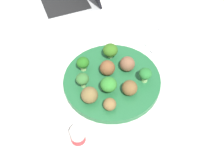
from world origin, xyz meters
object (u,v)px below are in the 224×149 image
(broccoli_floret_back_right, at_px, (109,85))
(broccoli_floret_mid_right, at_px, (110,50))
(meatball_front_right, at_px, (130,88))
(yogurt_bottle, at_px, (78,137))
(broccoli_floret_near_rim, at_px, (145,74))
(broccoli_floret_front_right, at_px, (83,63))
(meatball_far_rim, at_px, (90,95))
(napkin, at_px, (160,39))
(meatball_near_rim, at_px, (127,64))
(meatball_mid_left, at_px, (107,68))
(knife, at_px, (166,39))
(meatball_center, at_px, (110,104))
(fork, at_px, (157,34))
(plate, at_px, (112,81))
(broccoli_floret_front_left, at_px, (83,79))

(broccoli_floret_back_right, distance_m, broccoli_floret_mid_right, 0.13)
(meatball_front_right, height_order, yogurt_bottle, yogurt_bottle)
(broccoli_floret_near_rim, height_order, yogurt_bottle, yogurt_bottle)
(broccoli_floret_back_right, bearing_deg, broccoli_floret_front_right, 82.21)
(meatball_far_rim, xyz_separation_m, yogurt_bottle, (-0.11, -0.06, -0.01))
(yogurt_bottle, bearing_deg, broccoli_floret_near_rim, -3.98)
(meatball_far_rim, xyz_separation_m, napkin, (0.34, -0.01, -0.04))
(meatball_near_rim, bearing_deg, broccoli_floret_back_right, -174.36)
(meatball_mid_left, xyz_separation_m, knife, (0.24, -0.05, -0.03))
(meatball_center, distance_m, fork, 0.34)
(plate, height_order, meatball_mid_left, meatball_mid_left)
(broccoli_floret_front_right, height_order, broccoli_floret_mid_right, broccoli_floret_mid_right)
(meatball_center, xyz_separation_m, napkin, (0.32, 0.05, -0.03))
(broccoli_floret_front_right, xyz_separation_m, meatball_near_rim, (0.08, -0.10, -0.01))
(broccoli_floret_near_rim, xyz_separation_m, meatball_front_right, (-0.06, 0.01, -0.01))
(broccoli_floret_back_right, height_order, broccoli_floret_mid_right, same)
(broccoli_floret_front_left, relative_size, knife, 0.32)
(broccoli_floret_front_right, height_order, napkin, broccoli_floret_front_right)
(meatball_center, height_order, yogurt_bottle, yogurt_bottle)
(fork, bearing_deg, napkin, -116.10)
(meatball_center, bearing_deg, napkin, 8.65)
(broccoli_floret_front_right, height_order, meatball_far_rim, meatball_far_rim)
(broccoli_floret_mid_right, distance_m, napkin, 0.19)
(broccoli_floret_near_rim, bearing_deg, napkin, 19.63)
(meatball_front_right, relative_size, yogurt_bottle, 0.58)
(broccoli_floret_back_right, height_order, broccoli_floret_near_rim, same)
(broccoli_floret_front_left, height_order, meatball_center, broccoli_floret_front_left)
(meatball_near_rim, distance_m, napkin, 0.19)
(meatball_far_rim, relative_size, fork, 0.38)
(meatball_far_rim, bearing_deg, meatball_center, -75.86)
(meatball_mid_left, height_order, knife, meatball_mid_left)
(meatball_far_rim, bearing_deg, meatball_near_rim, -3.23)
(meatball_mid_left, xyz_separation_m, yogurt_bottle, (-0.21, -0.08, -0.00))
(broccoli_floret_mid_right, bearing_deg, broccoli_floret_front_right, 161.49)
(meatball_near_rim, bearing_deg, meatball_front_right, -138.64)
(broccoli_floret_mid_right, bearing_deg, broccoli_floret_near_rim, -94.81)
(plate, distance_m, broccoli_floret_front_left, 0.09)
(broccoli_floret_mid_right, height_order, meatball_mid_left, broccoli_floret_mid_right)
(meatball_near_rim, bearing_deg, fork, 5.72)
(meatball_center, distance_m, knife, 0.33)
(meatball_mid_left, bearing_deg, broccoli_floret_mid_right, 31.73)
(meatball_center, relative_size, knife, 0.24)
(broccoli_floret_front_right, xyz_separation_m, meatball_center, (-0.06, -0.15, -0.01))
(yogurt_bottle, bearing_deg, broccoli_floret_mid_right, 23.78)
(napkin, bearing_deg, broccoli_floret_mid_right, 159.11)
(plate, height_order, broccoli_floret_near_rim, broccoli_floret_near_rim)
(meatball_mid_left, bearing_deg, meatball_center, -137.41)
(yogurt_bottle, bearing_deg, meatball_near_rim, 10.51)
(meatball_near_rim, relative_size, meatball_center, 1.28)
(broccoli_floret_front_left, height_order, meatball_front_right, broccoli_floret_front_left)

